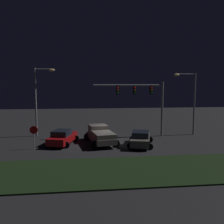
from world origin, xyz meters
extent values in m
plane|color=black|center=(0.00, 0.00, 0.00)|extent=(80.00, 80.00, 0.00)
cube|color=black|center=(0.00, -8.52, 0.05)|extent=(23.41, 6.03, 0.10)
cube|color=#514C47|center=(-0.84, -0.27, 0.68)|extent=(2.94, 5.67, 0.55)
cube|color=#514C47|center=(-1.06, 0.90, 1.38)|extent=(2.15, 2.20, 0.85)
cube|color=black|center=(-1.06, 0.90, 1.50)|extent=(2.00, 1.81, 0.51)
cube|color=#514C47|center=(-0.65, -1.33, 1.18)|extent=(2.43, 3.32, 0.45)
cylinder|color=black|center=(-2.21, 1.46, 0.40)|extent=(0.80, 0.22, 0.80)
cylinder|color=black|center=(-0.18, 1.83, 0.40)|extent=(0.80, 0.22, 0.80)
cylinder|color=black|center=(-1.51, -2.37, 0.40)|extent=(0.80, 0.22, 0.80)
cylinder|color=black|center=(0.52, -2.00, 0.40)|extent=(0.80, 0.22, 0.80)
cube|color=maroon|center=(-4.75, -0.06, 0.61)|extent=(2.92, 4.72, 0.70)
cube|color=black|center=(-4.82, -0.30, 1.23)|extent=(2.08, 2.36, 0.55)
cylinder|color=black|center=(-5.23, 1.62, 0.32)|extent=(0.64, 0.22, 0.64)
cylinder|color=black|center=(-3.46, 1.13, 0.32)|extent=(0.64, 0.22, 0.64)
cylinder|color=black|center=(-6.04, -1.26, 0.32)|extent=(0.64, 0.22, 0.64)
cylinder|color=black|center=(-4.26, -1.75, 0.32)|extent=(0.64, 0.22, 0.64)
cube|color=#514C47|center=(3.09, -1.58, 0.61)|extent=(2.93, 4.72, 0.70)
cube|color=black|center=(3.02, -1.82, 1.23)|extent=(2.08, 2.36, 0.55)
cylinder|color=black|center=(2.61, 0.11, 0.32)|extent=(0.64, 0.22, 0.64)
cylinder|color=black|center=(4.38, -0.39, 0.32)|extent=(0.64, 0.22, 0.64)
cylinder|color=black|center=(1.80, -2.77, 0.32)|extent=(0.64, 0.22, 0.64)
cylinder|color=black|center=(3.57, -3.27, 0.32)|extent=(0.64, 0.22, 0.64)
cylinder|color=slate|center=(6.75, 2.82, 3.25)|extent=(0.24, 0.24, 6.50)
cylinder|color=slate|center=(2.65, 2.82, 6.10)|extent=(8.20, 0.18, 0.18)
cube|color=black|center=(5.35, 2.82, 5.50)|extent=(0.32, 0.44, 0.95)
sphere|color=red|center=(5.35, 2.59, 5.80)|extent=(0.22, 0.22, 0.22)
sphere|color=#59380A|center=(5.35, 2.59, 5.50)|extent=(0.22, 0.22, 0.22)
sphere|color=#0C4719|center=(5.35, 2.59, 5.20)|extent=(0.22, 0.22, 0.22)
cube|color=black|center=(3.35, 2.82, 5.50)|extent=(0.32, 0.44, 0.95)
sphere|color=red|center=(3.35, 2.59, 5.80)|extent=(0.22, 0.22, 0.22)
sphere|color=#59380A|center=(3.35, 2.59, 5.50)|extent=(0.22, 0.22, 0.22)
sphere|color=#0C4719|center=(3.35, 2.59, 5.20)|extent=(0.22, 0.22, 0.22)
cube|color=black|center=(1.35, 2.82, 5.50)|extent=(0.32, 0.44, 0.95)
sphere|color=red|center=(1.35, 2.59, 5.80)|extent=(0.22, 0.22, 0.22)
sphere|color=#59380A|center=(1.35, 2.59, 5.50)|extent=(0.22, 0.22, 0.22)
sphere|color=#0C4719|center=(1.35, 2.59, 5.20)|extent=(0.22, 0.22, 0.22)
cylinder|color=slate|center=(-8.23, 4.38, 4.07)|extent=(0.20, 0.20, 8.13)
cylinder|color=slate|center=(-7.25, 4.38, 7.98)|extent=(1.97, 0.12, 0.12)
ellipsoid|color=#F9CC72|center=(-6.27, 4.38, 7.88)|extent=(0.70, 0.44, 0.30)
cylinder|color=slate|center=(10.95, 3.19, 3.80)|extent=(0.20, 0.20, 7.59)
cylinder|color=slate|center=(9.76, 3.19, 7.44)|extent=(2.38, 0.12, 0.12)
ellipsoid|color=#F9CC72|center=(8.57, 3.19, 7.34)|extent=(0.70, 0.44, 0.30)
cylinder|color=slate|center=(-7.28, -1.67, 1.10)|extent=(0.07, 0.07, 2.20)
cylinder|color=#B20C0F|center=(-7.28, -1.70, 1.85)|extent=(0.76, 0.03, 0.76)
camera|label=1|loc=(-2.40, -24.29, 5.91)|focal=37.68mm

